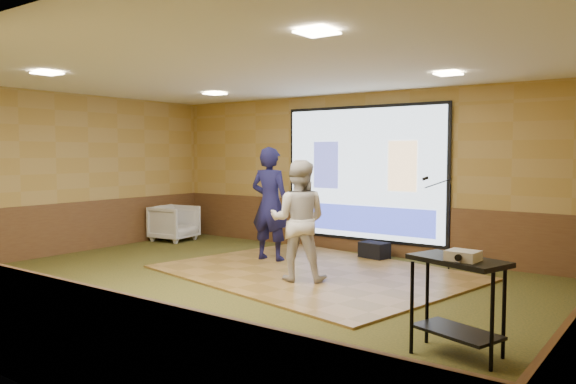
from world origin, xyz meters
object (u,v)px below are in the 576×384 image
Objects in this scene: av_table at (458,289)px; banquet_chair at (174,223)px; dance_floor at (314,273)px; mic_stand at (446,240)px; player_left at (270,204)px; projector at (463,256)px; projector_screen at (363,175)px; player_right at (298,220)px; duffel_bag at (374,251)px.

banquet_chair is (-7.28, 3.17, -0.25)m from av_table.
dance_floor is 2.18m from mic_stand.
player_left is 1.29× the size of mic_stand.
projector_screen is at bearing 132.19° from projector.
player_left is 3.21m from banquet_chair.
player_right reaches higher than av_table.
mic_stand is at bearing -92.83° from banquet_chair.
projector is (0.07, -0.09, 0.33)m from av_table.
player_left reaches higher than dance_floor.
duffel_bag is at bearing -41.65° from projector_screen.
banquet_chair is at bearing -19.60° from player_left.
projector_screen is 12.19× the size of projector.
projector reaches higher than duffel_bag.
av_table is at bearing -120.72° from banquet_chair.
mic_stand is at bearing 42.13° from dance_floor.
projector_screen is at bearing 97.03° from dance_floor.
dance_floor is at bearing -82.97° from projector_screen.
player_left is at bearing -118.85° from projector_screen.
projector_screen is at bearing 158.56° from mic_stand.
projector_screen is 1.46m from duffel_bag.
projector_screen reaches higher than projector.
projector_screen is 5.40m from av_table.
player_right is (0.13, -0.62, 0.89)m from dance_floor.
mic_stand is 1.42m from duffel_bag.
duffel_bag is (-2.90, 3.89, -0.81)m from projector.
mic_stand is (-1.53, 3.71, -0.47)m from projector.
player_right reaches higher than duffel_bag.
dance_floor is at bearing 144.18° from av_table.
mic_stand reaches higher than dance_floor.
projector_screen is at bearing -107.05° from player_right.
mic_stand is at bearing -167.20° from player_left.
banquet_chair is (-7.36, 3.26, -0.58)m from projector.
player_left is at bearing 148.61° from av_table.
dance_floor is (0.25, -2.02, -1.46)m from projector_screen.
player_right is at bearing -128.79° from mic_stand.
player_right is (0.38, -2.63, -0.57)m from projector_screen.
projector_screen is 2.16m from mic_stand.
player_left is (-0.91, -1.65, -0.47)m from projector_screen.
dance_floor is 4.38m from banquet_chair.
av_table is at bearing -52.03° from projector_screen.
banquet_chair is at bearing 166.99° from dance_floor.
av_table reaches higher than duffel_bag.
mic_stand is at bearing 116.66° from projector.
av_table is 0.35m from projector.
projector_screen is 2.72m from player_right.
player_left reaches higher than av_table.
projector_screen is 0.74× the size of dance_floor.
player_left is at bearing 162.39° from dance_floor.
av_table is at bearing 126.27° from player_right.
projector is (3.11, -2.28, 0.95)m from dance_floor.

